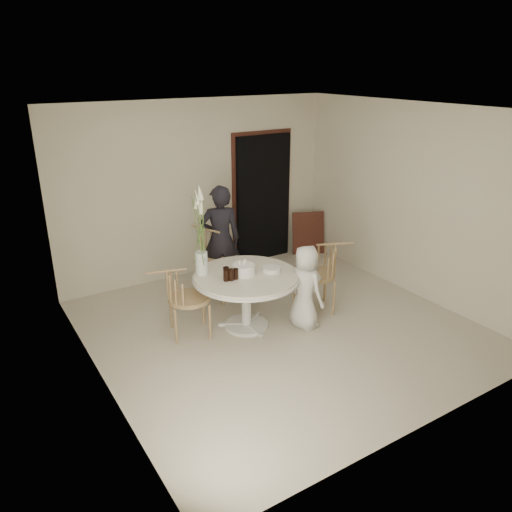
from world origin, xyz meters
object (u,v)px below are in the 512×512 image
chair_right (324,267)px  chair_left (178,293)px  table (246,283)px  flower_vase (201,240)px  chair_far (213,252)px  birthday_cake (244,269)px  girl (220,240)px  boy (306,288)px

chair_right → chair_left: bearing=-77.2°
table → chair_left: bearing=162.4°
table → flower_vase: 0.78m
table → chair_right: 1.16m
chair_right → chair_far: bearing=-116.2°
table → chair_right: bearing=-6.1°
table → birthday_cake: size_ratio=4.80×
birthday_cake → chair_right: bearing=-6.7°
birthday_cake → flower_vase: flower_vase is taller
chair_far → chair_left: 1.26m
chair_far → chair_right: bearing=-71.8°
chair_right → chair_left: size_ratio=1.07×
table → birthday_cake: birthday_cake is taller
flower_vase → birthday_cake: bearing=-34.6°
chair_left → girl: girl is taller
table → chair_left: (-0.81, 0.25, -0.03)m
boy → birthday_cake: (-0.65, 0.41, 0.25)m
chair_left → birthday_cake: bearing=-91.8°
table → girl: bearing=77.5°
chair_left → girl: bearing=-35.1°
boy → chair_right: bearing=-66.8°
chair_far → birthday_cake: chair_far is taller
chair_right → boy: bearing=-39.0°
table → chair_right: (1.15, -0.12, 0.01)m
chair_far → chair_right: 1.61m
flower_vase → table: bearing=-34.5°
chair_right → boy: boy is taller
chair_left → birthday_cake: (0.78, -0.24, 0.21)m
chair_left → boy: (1.44, -0.65, -0.03)m
girl → flower_vase: size_ratio=1.40×
girl → chair_left: bearing=60.1°
chair_right → boy: (-0.52, -0.27, -0.07)m
boy → flower_vase: size_ratio=0.96×
chair_far → birthday_cake: size_ratio=3.57×
chair_far → girl: girl is taller
chair_far → flower_vase: bearing=-147.3°
girl → birthday_cake: bearing=96.6°
flower_vase → chair_right: bearing=-15.1°
boy → birthday_cake: boy is taller
chair_right → girl: 1.56m
chair_left → birthday_cake: 0.84m
chair_far → girl: 0.21m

